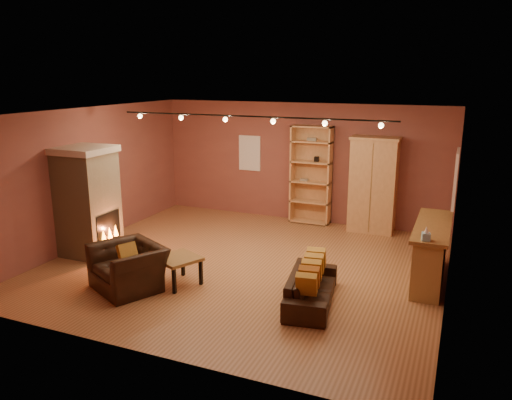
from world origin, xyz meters
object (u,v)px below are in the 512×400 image
at_px(armoire, 373,185).
at_px(coffee_table, 178,261).
at_px(bar_counter, 431,252).
at_px(armchair, 128,260).
at_px(bookcase, 312,174).
at_px(loveseat, 311,281).
at_px(fireplace, 88,201).

bearing_deg(armoire, coffee_table, -120.31).
bearing_deg(bar_counter, armchair, -153.53).
relative_size(bar_counter, armchair, 1.56).
bearing_deg(bookcase, armoire, -5.83).
distance_m(loveseat, armchair, 3.00).
bearing_deg(bookcase, bar_counter, -41.56).
relative_size(fireplace, bookcase, 0.92).
relative_size(armoire, armchair, 1.59).
bearing_deg(armchair, bar_counter, 53.41).
distance_m(loveseat, coffee_table, 2.27).
bearing_deg(fireplace, loveseat, -5.36).
height_order(fireplace, armchair, fireplace).
distance_m(bar_counter, armchair, 5.07).
relative_size(armoire, bar_counter, 1.02).
distance_m(bar_counter, coffee_table, 4.27).
xyz_separation_m(bar_counter, loveseat, (-1.62, -1.61, -0.16)).
bearing_deg(fireplace, armoire, 36.58).
height_order(bar_counter, coffee_table, bar_counter).
bearing_deg(loveseat, coffee_table, 86.08).
height_order(armoire, loveseat, armoire).
distance_m(bookcase, bar_counter, 3.90).
height_order(bookcase, bar_counter, bookcase).
xyz_separation_m(fireplace, loveseat, (4.62, -0.43, -0.71)).
bearing_deg(armoire, bar_counter, -59.43).
xyz_separation_m(bar_counter, coffee_table, (-3.87, -1.80, -0.10)).
xyz_separation_m(bookcase, bar_counter, (2.87, -2.55, -0.66)).
xyz_separation_m(fireplace, coffee_table, (2.37, -0.62, -0.65)).
height_order(armoire, bar_counter, armoire).
relative_size(bar_counter, loveseat, 1.22).
xyz_separation_m(armoire, armchair, (-3.12, -4.66, -0.58)).
height_order(bookcase, loveseat, bookcase).
bearing_deg(armchair, loveseat, 39.44).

